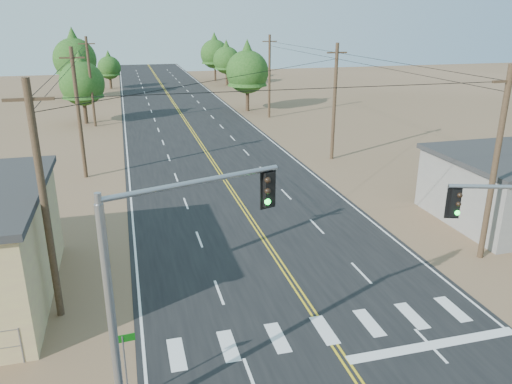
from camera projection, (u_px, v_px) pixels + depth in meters
name	position (u px, v px, depth m)	size (l,w,h in m)	color
road	(221.00, 174.00, 40.35)	(15.00, 200.00, 0.02)	black
utility_pole_left_near	(44.00, 203.00, 19.71)	(1.80, 0.30, 10.00)	#4C3826
utility_pole_left_mid	(79.00, 113.00, 37.93)	(1.80, 0.30, 10.00)	#4C3826
utility_pole_left_far	(91.00, 81.00, 56.15)	(1.80, 0.30, 10.00)	#4C3826
utility_pole_right_near	(495.00, 165.00, 24.79)	(1.80, 0.30, 10.00)	#4C3826
utility_pole_right_mid	(334.00, 102.00, 43.01)	(1.80, 0.30, 10.00)	#4C3826
utility_pole_right_far	(269.00, 76.00, 61.23)	(1.80, 0.30, 10.00)	#4C3826
signal_mast_left	(162.00, 263.00, 14.81)	(5.61, 1.95, 7.70)	gray
street_sign	(124.00, 358.00, 15.93)	(0.79, 0.10, 2.64)	gray
tree_left_near	(81.00, 79.00, 57.68)	(5.12, 5.12, 8.53)	#3F2D1E
tree_left_mid	(74.00, 55.00, 75.53)	(6.38, 6.38, 10.63)	#3F2D1E
tree_left_far	(109.00, 65.00, 86.32)	(3.94, 3.94, 6.56)	#3F2D1E
tree_right_near	(247.00, 67.00, 65.43)	(5.59, 5.59, 9.32)	#3F2D1E
tree_right_mid	(226.00, 57.00, 90.43)	(4.88, 4.88, 8.14)	#3F2D1E
tree_right_far	(215.00, 51.00, 96.76)	(5.53, 5.53, 9.21)	#3F2D1E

